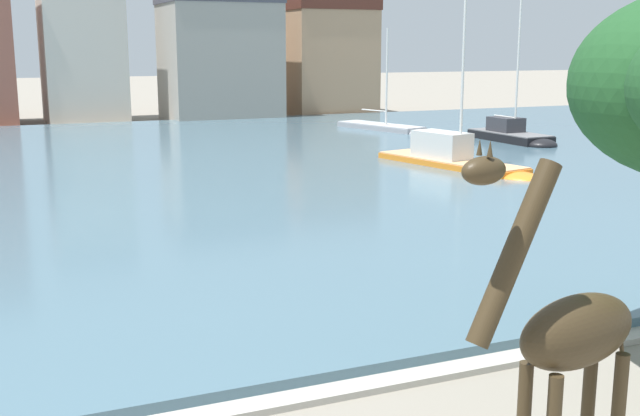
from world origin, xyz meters
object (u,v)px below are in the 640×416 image
Objects in this scene: giraffe_statue at (568,342)px; sailboat_grey at (388,129)px; sailboat_orange at (457,161)px; sailboat_black at (514,137)px.

sailboat_grey is at bearing 64.47° from giraffe_statue.
giraffe_statue is at bearing -120.59° from sailboat_orange.
sailboat_black reaches higher than sailboat_orange.
giraffe_statue is 0.52× the size of sailboat_orange.
sailboat_black is 9.10m from sailboat_grey.
sailboat_orange is (13.66, 23.11, -1.84)m from giraffe_statue.
sailboat_grey is (-3.63, 8.34, -0.22)m from sailboat_black.
sailboat_black is at bearing 53.79° from giraffe_statue.
sailboat_black is (8.23, 6.79, -0.00)m from sailboat_orange.
giraffe_statue is at bearing -115.53° from sailboat_grey.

